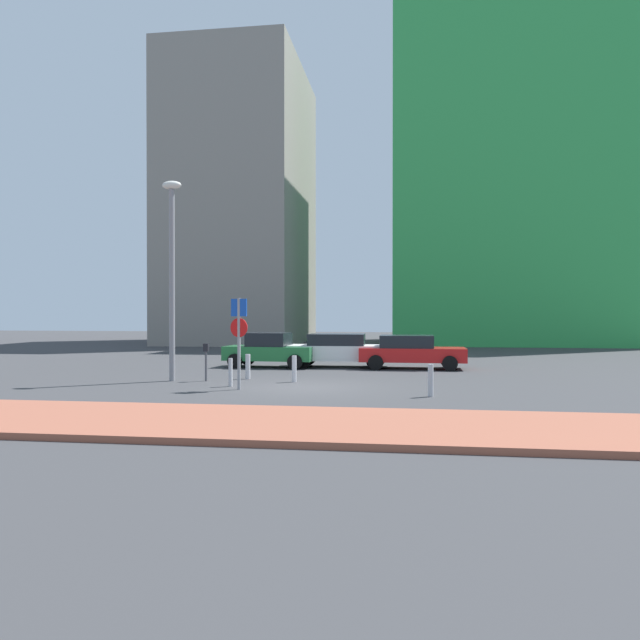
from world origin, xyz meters
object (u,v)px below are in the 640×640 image
(parked_car_green, at_px, (270,350))
(parked_car_white, at_px, (339,349))
(parking_sign_post, at_px, (239,332))
(traffic_bollard_edge, at_px, (431,380))
(traffic_bollard_mid, at_px, (230,372))
(traffic_bollard_near, at_px, (294,369))
(street_lamp, at_px, (172,264))
(parking_meter, at_px, (206,357))
(parked_car_red, at_px, (411,351))
(traffic_bollard_far, at_px, (248,367))

(parked_car_green, xyz_separation_m, parked_car_white, (3.03, 0.52, 0.02))
(parking_sign_post, height_order, traffic_bollard_edge, parking_sign_post)
(traffic_bollard_edge, bearing_deg, traffic_bollard_mid, 166.26)
(traffic_bollard_near, xyz_separation_m, traffic_bollard_edge, (4.56, -3.14, 0.01))
(parked_car_green, xyz_separation_m, street_lamp, (-2.18, -5.92, 3.38))
(parking_sign_post, xyz_separation_m, parking_meter, (-1.82, 2.20, -0.94))
(parked_car_green, height_order, traffic_bollard_edge, parked_car_green)
(parked_car_red, bearing_deg, traffic_bollard_near, -124.69)
(street_lamp, distance_m, traffic_bollard_far, 4.57)
(parking_sign_post, relative_size, traffic_bollard_near, 3.13)
(parked_car_green, relative_size, parked_car_white, 0.90)
(traffic_bollard_mid, bearing_deg, street_lamp, 152.64)
(parked_car_green, distance_m, traffic_bollard_far, 4.92)
(traffic_bollard_near, bearing_deg, traffic_bollard_far, 158.34)
(parked_car_green, relative_size, parking_meter, 3.08)
(parked_car_white, distance_m, parked_car_red, 3.18)
(parking_meter, height_order, traffic_bollard_edge, parking_meter)
(street_lamp, xyz_separation_m, traffic_bollard_near, (4.34, 0.28, -3.69))
(parking_sign_post, height_order, traffic_bollard_far, parking_sign_post)
(parked_car_white, relative_size, street_lamp, 0.65)
(traffic_bollard_near, xyz_separation_m, traffic_bollard_mid, (-1.82, -1.58, 0.00))
(parked_car_red, height_order, traffic_bollard_mid, parked_car_red)
(parking_meter, relative_size, street_lamp, 0.19)
(traffic_bollard_near, height_order, traffic_bollard_far, traffic_bollard_near)
(parked_car_white, xyz_separation_m, parking_meter, (-4.01, -6.30, 0.08))
(parking_sign_post, bearing_deg, traffic_bollard_edge, -7.78)
(parked_car_white, height_order, traffic_bollard_mid, parked_car_white)
(parked_car_green, distance_m, parked_car_white, 3.08)
(parked_car_green, bearing_deg, traffic_bollard_mid, -87.30)
(parking_sign_post, xyz_separation_m, street_lamp, (-3.02, 2.06, 2.34))
(parking_sign_post, distance_m, traffic_bollard_mid, 1.62)
(parked_car_green, bearing_deg, traffic_bollard_edge, -52.57)
(traffic_bollard_near, relative_size, traffic_bollard_edge, 0.98)
(parked_car_green, xyz_separation_m, parking_meter, (-0.98, -5.78, 0.09))
(parking_meter, relative_size, traffic_bollard_far, 1.47)
(parking_sign_post, xyz_separation_m, traffic_bollard_far, (-0.54, 3.08, -1.36))
(traffic_bollard_far, bearing_deg, traffic_bollard_near, -21.66)
(parking_meter, bearing_deg, traffic_bollard_far, 34.49)
(street_lamp, relative_size, traffic_bollard_near, 7.68)
(parking_meter, bearing_deg, traffic_bollard_mid, -47.46)
(parked_car_red, height_order, traffic_bollard_near, parked_car_red)
(traffic_bollard_mid, bearing_deg, traffic_bollard_edge, -13.74)
(parked_car_white, bearing_deg, traffic_bollard_far, -116.73)
(street_lamp, distance_m, traffic_bollard_edge, 10.04)
(traffic_bollard_mid, xyz_separation_m, traffic_bollard_far, (-0.04, 2.32, -0.01))
(parked_car_red, bearing_deg, traffic_bollard_far, -139.17)
(parking_meter, distance_m, traffic_bollard_edge, 8.27)
(street_lamp, bearing_deg, traffic_bollard_edge, -17.83)
(parking_meter, relative_size, traffic_bollard_near, 1.44)
(parked_car_white, bearing_deg, traffic_bollard_edge, -68.37)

